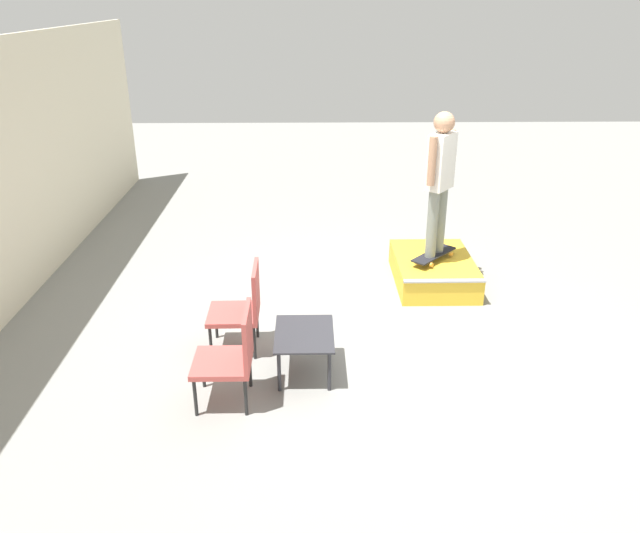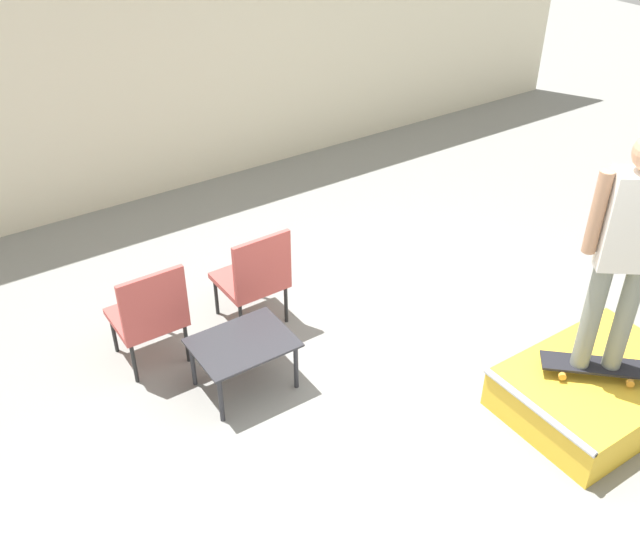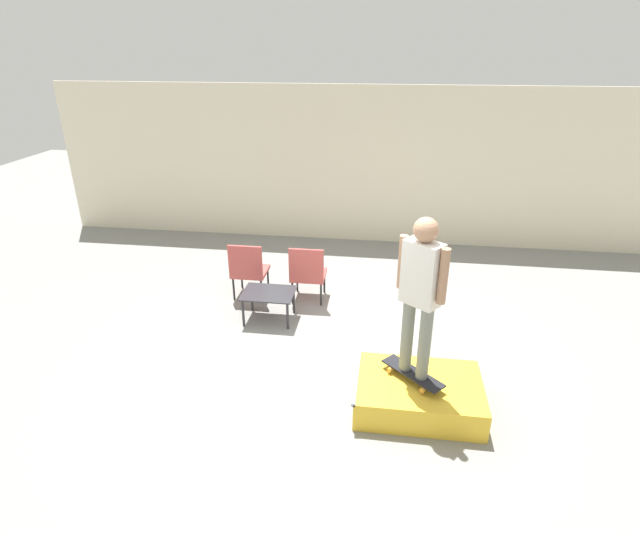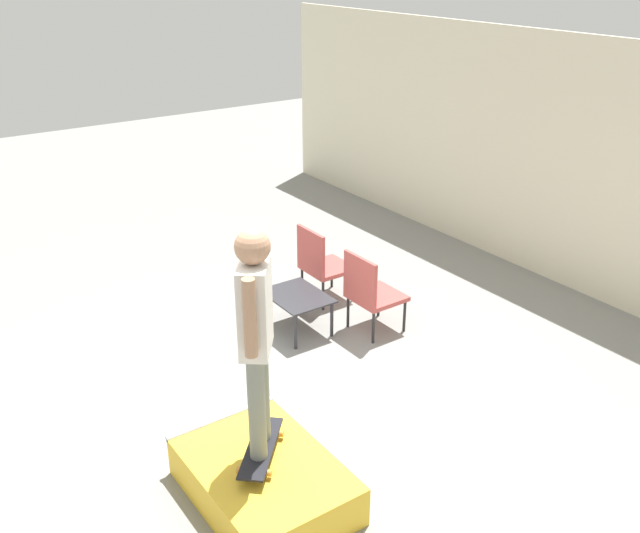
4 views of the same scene
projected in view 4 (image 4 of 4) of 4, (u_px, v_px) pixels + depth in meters
ground_plane at (278, 399)px, 6.68m from camera, size 24.00×24.00×0.00m
house_wall_back at (588, 170)px, 8.28m from camera, size 12.00×0.06×3.00m
skate_ramp_box at (264, 480)px, 5.42m from camera, size 1.39×0.97×0.36m
skateboard_on_ramp at (261, 448)px, 5.38m from camera, size 0.68×0.65×0.07m
person_skater at (256, 326)px, 4.95m from camera, size 0.47×0.39×1.76m
coffee_table at (297, 300)px, 7.72m from camera, size 0.74×0.57×0.43m
patio_chair_left at (321, 262)px, 8.35m from camera, size 0.52×0.52×0.93m
patio_chair_right at (370, 291)px, 7.65m from camera, size 0.53×0.53×0.93m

